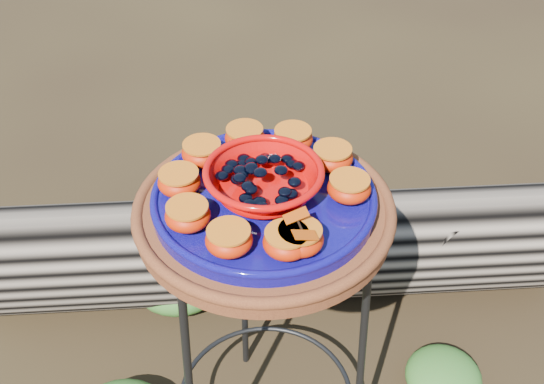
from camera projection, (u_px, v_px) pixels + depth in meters
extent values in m
cylinder|color=#552314|center=(264.00, 213.00, 1.22)|extent=(0.46, 0.46, 0.04)
cylinder|color=#010047|center=(264.00, 200.00, 1.20)|extent=(0.39, 0.39, 0.03)
ellipsoid|color=#B82900|center=(300.00, 239.00, 1.08)|extent=(0.08, 0.08, 0.04)
ellipsoid|color=#B82900|center=(349.00, 188.00, 1.18)|extent=(0.08, 0.08, 0.04)
ellipsoid|color=#B82900|center=(332.00, 158.00, 1.24)|extent=(0.08, 0.08, 0.04)
ellipsoid|color=#B82900|center=(293.00, 139.00, 1.29)|extent=(0.08, 0.08, 0.04)
ellipsoid|color=#B82900|center=(245.00, 138.00, 1.29)|extent=(0.08, 0.08, 0.04)
ellipsoid|color=#B82900|center=(202.00, 153.00, 1.25)|extent=(0.08, 0.08, 0.04)
ellipsoid|color=#B82900|center=(179.00, 182.00, 1.19)|extent=(0.08, 0.08, 0.04)
ellipsoid|color=#B82900|center=(188.00, 216.00, 1.12)|extent=(0.08, 0.08, 0.04)
ellipsoid|color=#B82900|center=(229.00, 240.00, 1.08)|extent=(0.08, 0.08, 0.04)
ellipsoid|color=#B82900|center=(287.00, 242.00, 1.07)|extent=(0.08, 0.08, 0.04)
ellipsoid|color=#326F26|center=(444.00, 376.00, 1.75)|extent=(0.20, 0.20, 0.10)
ellipsoid|color=#326F26|center=(179.00, 276.00, 1.99)|extent=(0.28, 0.28, 0.14)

